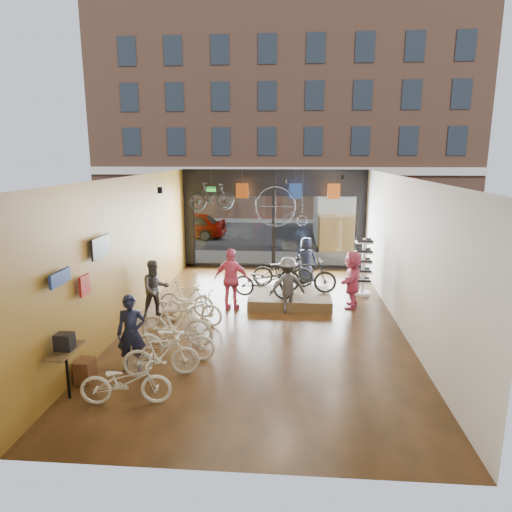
# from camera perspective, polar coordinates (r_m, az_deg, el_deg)

# --- Properties ---
(ground_plane) EXTENTS (7.00, 12.00, 0.04)m
(ground_plane) POSITION_cam_1_polar(r_m,az_deg,el_deg) (12.33, 1.00, -8.15)
(ground_plane) COLOR black
(ground_plane) RESTS_ON ground
(ceiling) EXTENTS (7.00, 12.00, 0.04)m
(ceiling) POSITION_cam_1_polar(r_m,az_deg,el_deg) (11.54, 1.08, 9.98)
(ceiling) COLOR black
(ceiling) RESTS_ON ground
(wall_left) EXTENTS (0.04, 12.00, 3.80)m
(wall_left) POSITION_cam_1_polar(r_m,az_deg,el_deg) (12.50, -15.29, 0.86)
(wall_left) COLOR olive
(wall_left) RESTS_ON ground
(wall_right) EXTENTS (0.04, 12.00, 3.80)m
(wall_right) POSITION_cam_1_polar(r_m,az_deg,el_deg) (12.10, 17.92, 0.32)
(wall_right) COLOR beige
(wall_right) RESTS_ON ground
(wall_back) EXTENTS (7.00, 0.04, 3.80)m
(wall_back) POSITION_cam_1_polar(r_m,az_deg,el_deg) (6.05, -2.52, -11.20)
(wall_back) COLOR beige
(wall_back) RESTS_ON ground
(storefront) EXTENTS (7.00, 0.26, 3.80)m
(storefront) POSITION_cam_1_polar(r_m,az_deg,el_deg) (17.69, 2.23, 4.62)
(storefront) COLOR black
(storefront) RESTS_ON ground
(exit_sign) EXTENTS (0.35, 0.06, 0.18)m
(exit_sign) POSITION_cam_1_polar(r_m,az_deg,el_deg) (17.71, -5.62, 8.32)
(exit_sign) COLOR #198C26
(exit_sign) RESTS_ON storefront
(street_road) EXTENTS (30.00, 18.00, 0.02)m
(street_road) POSITION_cam_1_polar(r_m,az_deg,el_deg) (26.87, 2.98, 3.21)
(street_road) COLOR black
(street_road) RESTS_ON ground
(sidewalk_near) EXTENTS (30.00, 2.40, 0.12)m
(sidewalk_near) POSITION_cam_1_polar(r_m,az_deg,el_deg) (19.21, 2.33, -0.33)
(sidewalk_near) COLOR slate
(sidewalk_near) RESTS_ON ground
(sidewalk_far) EXTENTS (30.00, 2.00, 0.12)m
(sidewalk_far) POSITION_cam_1_polar(r_m,az_deg,el_deg) (30.82, 3.20, 4.54)
(sidewalk_far) COLOR slate
(sidewalk_far) RESTS_ON ground
(opposite_building) EXTENTS (26.00, 5.00, 14.00)m
(opposite_building) POSITION_cam_1_polar(r_m,az_deg,el_deg) (33.13, 3.46, 17.13)
(opposite_building) COLOR brown
(opposite_building) RESTS_ON ground
(street_car) EXTENTS (4.06, 1.63, 1.38)m
(street_car) POSITION_cam_1_polar(r_m,az_deg,el_deg) (24.42, -8.56, 3.81)
(street_car) COLOR gray
(street_car) RESTS_ON street_road
(box_truck) EXTENTS (2.00, 5.99, 2.36)m
(box_truck) POSITION_cam_1_polar(r_m,az_deg,el_deg) (22.84, 10.03, 4.40)
(box_truck) COLOR silver
(box_truck) RESTS_ON street_road
(floor_bike_0) EXTENTS (1.66, 0.76, 0.84)m
(floor_bike_0) POSITION_cam_1_polar(r_m,az_deg,el_deg) (8.66, -15.97, -14.85)
(floor_bike_0) COLOR beige
(floor_bike_0) RESTS_ON ground_plane
(floor_bike_1) EXTENTS (1.58, 0.75, 0.91)m
(floor_bike_1) POSITION_cam_1_polar(r_m,az_deg,el_deg) (9.45, -11.77, -11.97)
(floor_bike_1) COLOR beige
(floor_bike_1) RESTS_ON ground_plane
(floor_bike_2) EXTENTS (1.73, 0.66, 0.90)m
(floor_bike_2) POSITION_cam_1_polar(r_m,az_deg,el_deg) (10.08, -10.05, -10.33)
(floor_bike_2) COLOR beige
(floor_bike_2) RESTS_ON ground_plane
(floor_bike_3) EXTENTS (1.82, 0.72, 1.06)m
(floor_bike_3) POSITION_cam_1_polar(r_m,az_deg,el_deg) (10.79, -9.97, -8.30)
(floor_bike_3) COLOR beige
(floor_bike_3) RESTS_ON ground_plane
(floor_bike_4) EXTENTS (1.83, 1.06, 0.91)m
(floor_bike_4) POSITION_cam_1_polar(r_m,az_deg,el_deg) (12.08, -8.01, -6.32)
(floor_bike_4) COLOR beige
(floor_bike_4) RESTS_ON ground_plane
(floor_bike_5) EXTENTS (1.68, 0.79, 0.97)m
(floor_bike_5) POSITION_cam_1_polar(r_m,az_deg,el_deg) (12.65, -8.69, -5.32)
(floor_bike_5) COLOR beige
(floor_bike_5) RESTS_ON ground_plane
(display_platform) EXTENTS (2.40, 1.80, 0.30)m
(display_platform) POSITION_cam_1_polar(r_m,az_deg,el_deg) (13.71, 4.25, -5.27)
(display_platform) COLOR brown
(display_platform) RESTS_ON ground_plane
(display_bike_left) EXTENTS (1.90, 1.03, 0.95)m
(display_bike_left) POSITION_cam_1_polar(r_m,az_deg,el_deg) (13.11, 0.96, -3.22)
(display_bike_left) COLOR black
(display_bike_left) RESTS_ON display_platform
(display_bike_mid) EXTENTS (1.78, 0.64, 1.05)m
(display_bike_mid) POSITION_cam_1_polar(r_m,az_deg,el_deg) (13.66, 6.40, -2.43)
(display_bike_mid) COLOR black
(display_bike_mid) RESTS_ON display_platform
(display_bike_right) EXTENTS (1.90, 0.75, 0.98)m
(display_bike_right) POSITION_cam_1_polar(r_m,az_deg,el_deg) (14.21, 3.33, -1.92)
(display_bike_right) COLOR black
(display_bike_right) RESTS_ON display_platform
(customer_0) EXTENTS (0.65, 0.49, 1.61)m
(customer_0) POSITION_cam_1_polar(r_m,az_deg,el_deg) (9.70, -15.32, -9.28)
(customer_0) COLOR #161C33
(customer_0) RESTS_ON ground_plane
(customer_1) EXTENTS (0.97, 0.91, 1.58)m
(customer_1) POSITION_cam_1_polar(r_m,az_deg,el_deg) (12.65, -12.48, -4.04)
(customer_1) COLOR #3F3F44
(customer_1) RESTS_ON ground_plane
(customer_2) EXTENTS (1.10, 0.62, 1.77)m
(customer_2) POSITION_cam_1_polar(r_m,az_deg,el_deg) (12.93, -3.06, -2.95)
(customer_2) COLOR #CC4C72
(customer_2) RESTS_ON ground_plane
(customer_3) EXTENTS (1.14, 0.83, 1.58)m
(customer_3) POSITION_cam_1_polar(r_m,az_deg,el_deg) (12.75, 3.97, -3.64)
(customer_3) COLOR #3F3F44
(customer_3) RESTS_ON ground_plane
(customer_4) EXTENTS (0.85, 0.62, 1.60)m
(customer_4) POSITION_cam_1_polar(r_m,az_deg,el_deg) (15.70, 6.25, -0.55)
(customer_4) COLOR #161C33
(customer_4) RESTS_ON ground_plane
(customer_5) EXTENTS (0.84, 1.61, 1.66)m
(customer_5) POSITION_cam_1_polar(r_m,az_deg,el_deg) (13.43, 11.95, -2.86)
(customer_5) COLOR #CC4C72
(customer_5) RESTS_ON ground_plane
(sunglasses_rack) EXTENTS (0.65, 0.60, 1.81)m
(sunglasses_rack) POSITION_cam_1_polar(r_m,az_deg,el_deg) (14.64, 13.25, -1.34)
(sunglasses_rack) COLOR white
(sunglasses_rack) RESTS_ON ground_plane
(wall_merch) EXTENTS (0.40, 2.40, 2.60)m
(wall_merch) POSITION_cam_1_polar(r_m,az_deg,el_deg) (9.49, -21.37, -7.01)
(wall_merch) COLOR navy
(wall_merch) RESTS_ON wall_left
(penny_farthing) EXTENTS (1.81, 0.06, 1.45)m
(penny_farthing) POSITION_cam_1_polar(r_m,az_deg,el_deg) (16.28, 3.51, 6.04)
(penny_farthing) COLOR black
(penny_farthing) RESTS_ON ceiling
(hung_bike) EXTENTS (1.64, 0.91, 0.95)m
(hung_bike) POSITION_cam_1_polar(r_m,az_deg,el_deg) (16.02, -5.60, 7.43)
(hung_bike) COLOR black
(hung_bike) RESTS_ON ceiling
(jersey_left) EXTENTS (0.45, 0.03, 0.55)m
(jersey_left) POSITION_cam_1_polar(r_m,az_deg,el_deg) (16.86, -1.75, 8.16)
(jersey_left) COLOR #CC5919
(jersey_left) RESTS_ON ceiling
(jersey_mid) EXTENTS (0.45, 0.03, 0.55)m
(jersey_mid) POSITION_cam_1_polar(r_m,az_deg,el_deg) (16.76, 4.94, 8.09)
(jersey_mid) COLOR #1E3F99
(jersey_mid) RESTS_ON ceiling
(jersey_right) EXTENTS (0.45, 0.03, 0.55)m
(jersey_right) POSITION_cam_1_polar(r_m,az_deg,el_deg) (16.83, 9.69, 7.98)
(jersey_right) COLOR #CC5919
(jersey_right) RESTS_ON ceiling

